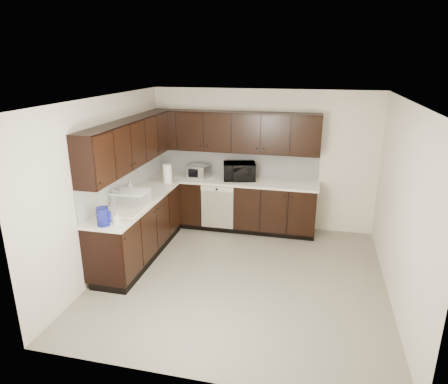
{
  "coord_description": "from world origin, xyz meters",
  "views": [
    {
      "loc": [
        0.91,
        -4.97,
        2.98
      ],
      "look_at": [
        -0.39,
        0.6,
        1.07
      ],
      "focal_mm": 32.0,
      "sensor_mm": 36.0,
      "label": 1
    }
  ],
  "objects_px": {
    "sink": "(128,211)",
    "storage_bin": "(131,198)",
    "microwave": "(239,171)",
    "toaster_oven": "(199,171)",
    "blue_pitcher": "(103,217)"
  },
  "relations": [
    {
      "from": "toaster_oven",
      "to": "storage_bin",
      "type": "xyz_separation_m",
      "value": [
        -0.58,
        -1.56,
        -0.02
      ]
    },
    {
      "from": "sink",
      "to": "blue_pitcher",
      "type": "xyz_separation_m",
      "value": [
        0.0,
        -0.69,
        0.18
      ]
    },
    {
      "from": "microwave",
      "to": "toaster_oven",
      "type": "xyz_separation_m",
      "value": [
        -0.74,
        -0.03,
        -0.04
      ]
    },
    {
      "from": "microwave",
      "to": "blue_pitcher",
      "type": "relative_size",
      "value": 2.28
    },
    {
      "from": "sink",
      "to": "toaster_oven",
      "type": "xyz_separation_m",
      "value": [
        0.57,
        1.7,
        0.17
      ]
    },
    {
      "from": "sink",
      "to": "toaster_oven",
      "type": "bearing_deg",
      "value": 71.48
    },
    {
      "from": "microwave",
      "to": "toaster_oven",
      "type": "relative_size",
      "value": 1.51
    },
    {
      "from": "microwave",
      "to": "toaster_oven",
      "type": "height_order",
      "value": "microwave"
    },
    {
      "from": "microwave",
      "to": "blue_pitcher",
      "type": "height_order",
      "value": "microwave"
    },
    {
      "from": "sink",
      "to": "storage_bin",
      "type": "relative_size",
      "value": 1.69
    },
    {
      "from": "sink",
      "to": "toaster_oven",
      "type": "relative_size",
      "value": 2.23
    },
    {
      "from": "sink",
      "to": "storage_bin",
      "type": "xyz_separation_m",
      "value": [
        -0.01,
        0.14,
        0.15
      ]
    },
    {
      "from": "storage_bin",
      "to": "blue_pitcher",
      "type": "distance_m",
      "value": 0.82
    },
    {
      "from": "storage_bin",
      "to": "blue_pitcher",
      "type": "relative_size",
      "value": 1.99
    },
    {
      "from": "storage_bin",
      "to": "blue_pitcher",
      "type": "bearing_deg",
      "value": -89.22
    }
  ]
}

